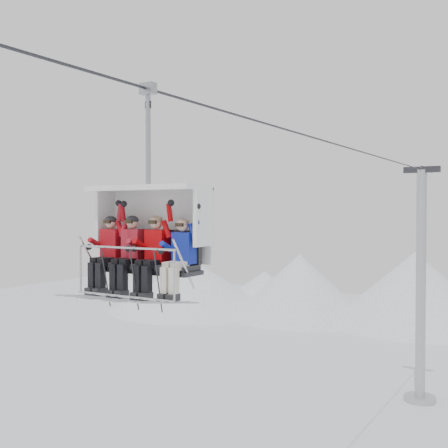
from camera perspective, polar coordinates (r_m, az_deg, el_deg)
The scene contains 7 objects.
lift_tower_right at distance 34.30m, azimuth 19.36°, elevation -7.40°, with size 2.00×1.80×13.48m.
haul_cable at distance 13.28m, azimuth 0.00°, elevation 11.38°, with size 0.06×0.06×50.00m, color #2C2C31.
chairlift_carrier at distance 10.87m, azimuth -7.27°, elevation -0.30°, with size 2.40×1.17×3.98m.
skier_far_left at distance 11.22m, azimuth -11.70°, elevation -2.67°, with size 0.41×1.69×1.62m.
skier_center_left at distance 10.86m, azimuth -9.56°, elevation -2.77°, with size 0.41×1.69×1.63m.
skier_center_right at distance 10.50m, azimuth -7.18°, elevation -2.91°, with size 0.41×1.69×1.63m.
skier_far_right at distance 10.13m, azimuth -4.49°, elevation -3.19°, with size 0.39×1.69×1.56m.
Camera 1 is at (6.70, -11.23, 11.01)m, focal length 45.00 mm.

